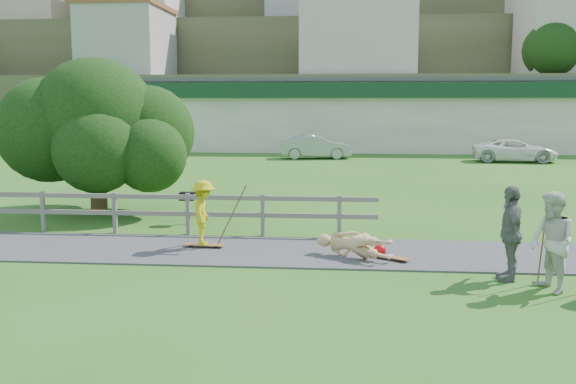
% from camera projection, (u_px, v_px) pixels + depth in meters
% --- Properties ---
extents(ground, '(260.00, 260.00, 0.00)m').
position_uv_depth(ground, '(243.00, 268.00, 13.61)').
color(ground, '#2C611B').
rests_on(ground, ground).
extents(path, '(34.00, 3.00, 0.04)m').
position_uv_depth(path, '(253.00, 251.00, 15.09)').
color(path, '#3C3C3F').
rests_on(path, ground).
extents(fence, '(15.05, 0.10, 1.10)m').
position_uv_depth(fence, '(92.00, 206.00, 17.19)').
color(fence, slate).
rests_on(fence, ground).
extents(strip_mall, '(32.50, 10.75, 5.10)m').
position_uv_depth(strip_mall, '(372.00, 114.00, 47.33)').
color(strip_mall, beige).
rests_on(strip_mall, ground).
extents(hillside, '(220.00, 67.00, 47.50)m').
position_uv_depth(hillside, '(335.00, 31.00, 101.58)').
color(hillside, '#454D2D').
rests_on(hillside, ground).
extents(skater_rider, '(0.72, 1.08, 1.56)m').
position_uv_depth(skater_rider, '(204.00, 217.00, 15.26)').
color(skater_rider, gold).
rests_on(skater_rider, ground).
extents(skater_fallen, '(1.30, 1.78, 0.66)m').
position_uv_depth(skater_fallen, '(354.00, 245.00, 14.31)').
color(skater_fallen, tan).
rests_on(skater_fallen, ground).
extents(spectator_a, '(0.94, 1.08, 1.87)m').
position_uv_depth(spectator_a, '(552.00, 242.00, 11.79)').
color(spectator_a, silver).
rests_on(spectator_a, ground).
extents(spectator_b, '(0.52, 1.13, 1.89)m').
position_uv_depth(spectator_b, '(510.00, 233.00, 12.59)').
color(spectator_b, slate).
rests_on(spectator_b, ground).
extents(car_silver, '(4.51, 2.08, 1.43)m').
position_uv_depth(car_silver, '(315.00, 147.00, 39.22)').
color(car_silver, '#9CA0A3').
rests_on(car_silver, ground).
extents(car_white, '(4.85, 2.47, 1.31)m').
position_uv_depth(car_white, '(515.00, 151.00, 37.06)').
color(car_white, white).
rests_on(car_white, ground).
extents(tree, '(6.17, 6.17, 4.07)m').
position_uv_depth(tree, '(97.00, 149.00, 20.04)').
color(tree, black).
rests_on(tree, ground).
extents(bbq, '(0.43, 0.33, 0.92)m').
position_uv_depth(bbq, '(188.00, 208.00, 18.40)').
color(bbq, black).
rests_on(bbq, ground).
extents(longboard_rider, '(0.95, 0.28, 0.10)m').
position_uv_depth(longboard_rider, '(204.00, 247.00, 15.37)').
color(longboard_rider, brown).
rests_on(longboard_rider, ground).
extents(longboard_fallen, '(0.89, 0.69, 0.10)m').
position_uv_depth(longboard_fallen, '(390.00, 259.00, 14.18)').
color(longboard_fallen, brown).
rests_on(longboard_fallen, ground).
extents(helmet, '(0.28, 0.28, 0.28)m').
position_uv_depth(helmet, '(380.00, 250.00, 14.63)').
color(helmet, '#BB0C0F').
rests_on(helmet, ground).
extents(pole_rider, '(0.03, 0.03, 1.67)m').
position_uv_depth(pole_rider, '(232.00, 212.00, 15.59)').
color(pole_rider, brown).
rests_on(pole_rider, ground).
extents(pole_spec_left, '(0.03, 0.03, 1.70)m').
position_uv_depth(pole_spec_left, '(543.00, 241.00, 12.31)').
color(pole_spec_left, brown).
rests_on(pole_spec_left, ground).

